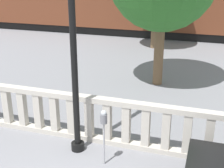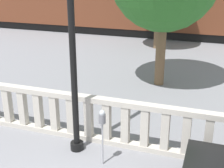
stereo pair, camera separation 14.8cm
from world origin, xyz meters
name	(u,v)px [view 2 (the right image)]	position (x,y,z in m)	size (l,w,h in m)	color
balustrade	(107,121)	(0.00, 3.22, 0.65)	(15.31, 0.24, 1.30)	#BCB5A8
lamppost	(71,18)	(-0.63, 2.67, 3.40)	(0.34, 0.34, 6.63)	black
parking_meter	(102,122)	(0.23, 2.28, 1.14)	(0.16, 0.16, 1.43)	#99999E
train_near	(164,6)	(-1.14, 17.52, 2.02)	(26.51, 2.80, 4.47)	black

